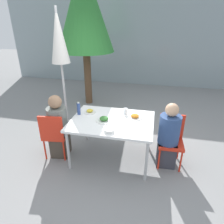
% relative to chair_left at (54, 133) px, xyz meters
% --- Properties ---
extents(ground_plane, '(24.00, 24.00, 0.00)m').
position_rel_chair_left_xyz_m(ground_plane, '(0.97, 0.20, -0.50)').
color(ground_plane, gray).
extents(building_facade, '(10.00, 0.20, 3.00)m').
position_rel_chair_left_xyz_m(building_facade, '(0.97, 4.87, 1.00)').
color(building_facade, '#89999E').
rests_on(building_facade, ground).
extents(dining_table, '(1.36, 1.01, 0.75)m').
position_rel_chair_left_xyz_m(dining_table, '(0.97, 0.20, 0.20)').
color(dining_table, white).
rests_on(dining_table, ground).
extents(chair_left, '(0.44, 0.44, 0.85)m').
position_rel_chair_left_xyz_m(chair_left, '(0.00, 0.00, 0.00)').
color(chair_left, red).
rests_on(chair_left, ground).
extents(person_left, '(0.33, 0.33, 1.15)m').
position_rel_chair_left_xyz_m(person_left, '(0.04, 0.09, 0.05)').
color(person_left, '#473D33').
rests_on(person_left, ground).
extents(chair_right, '(0.41, 0.41, 0.85)m').
position_rel_chair_left_xyz_m(chair_right, '(1.94, 0.31, 0.00)').
color(chair_right, red).
rests_on(chair_right, ground).
extents(person_right, '(0.34, 0.34, 1.12)m').
position_rel_chair_left_xyz_m(person_right, '(1.90, 0.22, 0.03)').
color(person_right, '#383842').
rests_on(person_right, ground).
extents(closed_umbrella, '(0.36, 0.36, 2.48)m').
position_rel_chair_left_xyz_m(closed_umbrella, '(-0.21, 0.96, 1.37)').
color(closed_umbrella, '#333333').
rests_on(closed_umbrella, ground).
extents(plate_0, '(0.24, 0.24, 0.07)m').
position_rel_chair_left_xyz_m(plate_0, '(1.33, 0.36, 0.28)').
color(plate_0, white).
rests_on(plate_0, dining_table).
extents(plate_1, '(0.27, 0.27, 0.07)m').
position_rel_chair_left_xyz_m(plate_1, '(0.85, 0.15, 0.28)').
color(plate_1, white).
rests_on(plate_1, dining_table).
extents(plate_2, '(0.21, 0.21, 0.06)m').
position_rel_chair_left_xyz_m(plate_2, '(0.52, 0.41, 0.27)').
color(plate_2, white).
rests_on(plate_2, dining_table).
extents(bottle, '(0.06, 0.06, 0.23)m').
position_rel_chair_left_xyz_m(bottle, '(0.35, 0.30, 0.36)').
color(bottle, '#334C8E').
rests_on(bottle, dining_table).
extents(drinking_cup, '(0.07, 0.07, 0.11)m').
position_rel_chair_left_xyz_m(drinking_cup, '(1.15, 0.48, 0.31)').
color(drinking_cup, white).
rests_on(drinking_cup, dining_table).
extents(salad_bowl, '(0.16, 0.16, 0.05)m').
position_rel_chair_left_xyz_m(salad_bowl, '(1.00, -0.17, 0.28)').
color(salad_bowl, white).
rests_on(salad_bowl, dining_table).
extents(tree_behind_left, '(1.49, 1.49, 3.57)m').
position_rel_chair_left_xyz_m(tree_behind_left, '(-0.26, 2.59, 2.00)').
color(tree_behind_left, brown).
rests_on(tree_behind_left, ground).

